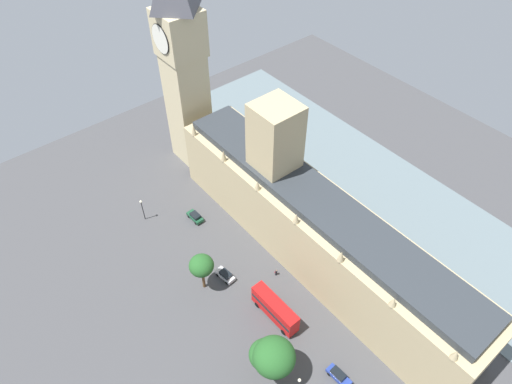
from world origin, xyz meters
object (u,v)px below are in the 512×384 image
object	(u,v)px
car_dark_green_under_trees	(195,217)
plane_tree_kerbside	(201,266)
clock_tower	(182,58)
pedestrian_midblock	(276,273)
plane_tree_leading	(274,357)
double_decker_bus_near_tower	(275,309)
street_lamp_far_end	(142,206)
street_lamp_corner	(299,384)
car_blue_opposite_hall	(339,376)
plane_tree_trailing	(265,355)
car_silver_by_river_gate	(225,275)
parliament_building	(312,224)

from	to	relation	value
car_dark_green_under_trees	plane_tree_kerbside	xyz separation A→B (m)	(8.53, 15.79, 6.03)
clock_tower	pedestrian_midblock	bearing A→B (deg)	78.87
car_dark_green_under_trees	plane_tree_kerbside	size ratio (longest dim) A/B	0.47
clock_tower	plane_tree_leading	size ratio (longest dim) A/B	5.08
car_dark_green_under_trees	plane_tree_leading	bearing A→B (deg)	-106.64
double_decker_bus_near_tower	plane_tree_kerbside	size ratio (longest dim) A/B	1.17
street_lamp_far_end	street_lamp_corner	xyz separation A→B (m)	(-0.07, 50.00, 0.12)
car_blue_opposite_hall	double_decker_bus_near_tower	bearing A→B (deg)	-90.20
plane_tree_kerbside	street_lamp_corner	distance (m)	27.11
car_dark_green_under_trees	pedestrian_midblock	world-z (taller)	car_dark_green_under_trees
car_dark_green_under_trees	street_lamp_corner	size ratio (longest dim) A/B	0.69
plane_tree_leading	street_lamp_far_end	xyz separation A→B (m)	(-1.05, -45.16, -3.26)
car_dark_green_under_trees	street_lamp_far_end	bearing A→B (deg)	138.06
plane_tree_leading	street_lamp_corner	size ratio (longest dim) A/B	1.70
car_blue_opposite_hall	street_lamp_far_end	distance (m)	52.98
street_lamp_far_end	street_lamp_corner	distance (m)	50.00
plane_tree_trailing	street_lamp_far_end	world-z (taller)	plane_tree_trailing
clock_tower	plane_tree_trailing	size ratio (longest dim) A/B	6.73
street_lamp_far_end	car_silver_by_river_gate	bearing A→B (deg)	100.90
clock_tower	plane_tree_leading	world-z (taller)	clock_tower
double_decker_bus_near_tower	pedestrian_midblock	world-z (taller)	double_decker_bus_near_tower
parliament_building	plane_tree_trailing	bearing A→B (deg)	30.05
parliament_building	plane_tree_trailing	xyz separation A→B (m)	(23.23, 13.44, -3.57)
parliament_building	double_decker_bus_near_tower	distance (m)	17.94
plane_tree_kerbside	plane_tree_leading	bearing A→B (deg)	86.83
plane_tree_kerbside	plane_tree_trailing	world-z (taller)	plane_tree_kerbside
double_decker_bus_near_tower	pedestrian_midblock	distance (m)	9.47
plane_tree_trailing	parliament_building	bearing A→B (deg)	-149.95
plane_tree_kerbside	car_dark_green_under_trees	bearing A→B (deg)	-118.38
car_silver_by_river_gate	pedestrian_midblock	world-z (taller)	car_silver_by_river_gate
pedestrian_midblock	street_lamp_far_end	world-z (taller)	street_lamp_far_end
plane_tree_trailing	street_lamp_far_end	xyz separation A→B (m)	(-1.32, -43.30, -1.35)
car_silver_by_river_gate	plane_tree_kerbside	bearing A→B (deg)	161.23
car_dark_green_under_trees	plane_tree_kerbside	distance (m)	18.93
car_silver_by_river_gate	plane_tree_trailing	size ratio (longest dim) A/B	0.56
clock_tower	street_lamp_corner	bearing A→B (deg)	71.17
pedestrian_midblock	street_lamp_corner	world-z (taller)	street_lamp_corner
parliament_building	street_lamp_corner	distance (m)	30.09
parliament_building	car_silver_by_river_gate	size ratio (longest dim) A/B	16.46
parliament_building	clock_tower	world-z (taller)	clock_tower
pedestrian_midblock	plane_tree_leading	bearing A→B (deg)	-169.83
plane_tree_leading	street_lamp_corner	world-z (taller)	plane_tree_leading
double_decker_bus_near_tower	street_lamp_far_end	xyz separation A→B (m)	(6.64, -36.74, 1.53)
plane_tree_leading	street_lamp_far_end	distance (m)	45.29
car_dark_green_under_trees	double_decker_bus_near_tower	bearing A→B (deg)	-96.22
parliament_building	street_lamp_corner	world-z (taller)	parliament_building
parliament_building	plane_tree_leading	size ratio (longest dim) A/B	6.95
parliament_building	plane_tree_kerbside	bearing A→B (deg)	-17.49
street_lamp_far_end	car_dark_green_under_trees	bearing A→B (deg)	140.27
car_silver_by_river_gate	double_decker_bus_near_tower	xyz separation A→B (m)	(-2.01, 12.74, 1.75)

